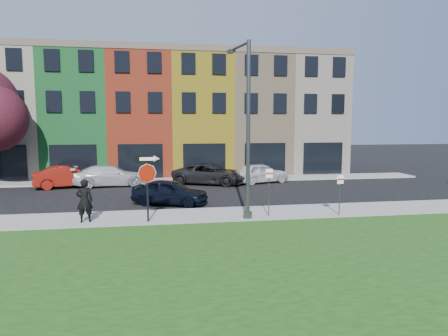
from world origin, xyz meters
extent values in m
plane|color=black|center=(0.00, 0.00, 0.00)|extent=(120.00, 120.00, 0.00)
cube|color=gray|center=(2.00, 3.00, 0.06)|extent=(40.00, 3.00, 0.12)
cube|color=gray|center=(-3.00, 15.00, 0.06)|extent=(40.00, 2.40, 0.12)
cube|color=beige|center=(-15.00, 21.20, 5.00)|extent=(5.00, 10.00, 10.00)
cube|color=#248639|center=(-10.00, 21.20, 5.00)|extent=(5.00, 10.00, 10.00)
cube|color=#C03B20|center=(-5.00, 21.20, 5.00)|extent=(5.00, 10.00, 10.00)
cube|color=gold|center=(0.00, 21.20, 5.00)|extent=(5.00, 10.00, 10.00)
cube|color=#998363|center=(5.00, 21.20, 5.00)|extent=(5.00, 10.00, 10.00)
cube|color=beige|center=(10.00, 21.20, 5.00)|extent=(5.00, 10.00, 10.00)
cube|color=black|center=(-2.50, 16.14, 1.50)|extent=(30.00, 0.12, 2.60)
cylinder|color=black|center=(-4.09, 2.04, 1.55)|extent=(0.08, 0.08, 2.86)
cylinder|color=white|center=(-4.09, 2.02, 2.27)|extent=(0.85, 0.05, 0.85)
cylinder|color=#961808|center=(-4.09, 2.00, 2.27)|extent=(0.81, 0.04, 0.81)
cube|color=black|center=(-4.09, 2.02, 2.89)|extent=(1.05, 0.07, 0.34)
cube|color=white|center=(-4.09, 1.99, 2.89)|extent=(0.66, 0.04, 0.14)
imported|color=black|center=(-6.81, 2.43, 1.07)|extent=(0.86, 0.71, 1.90)
imported|color=black|center=(-3.02, 6.16, 0.70)|extent=(4.68, 5.33, 1.40)
imported|color=maroon|center=(-9.71, 13.12, 0.76)|extent=(3.79, 5.37, 1.52)
imported|color=#BCBCC1|center=(-6.99, 13.30, 0.74)|extent=(3.17, 5.53, 1.47)
imported|color=black|center=(0.05, 13.11, 0.74)|extent=(6.41, 7.16, 1.48)
imported|color=silver|center=(3.81, 13.11, 0.74)|extent=(4.26, 5.36, 1.48)
cylinder|color=#424547|center=(0.37, 2.00, 4.07)|extent=(0.18, 0.18, 7.90)
cylinder|color=#424547|center=(0.37, 2.00, 0.27)|extent=(0.40, 0.40, 0.30)
cylinder|color=#424547|center=(0.18, 2.98, 7.92)|extent=(0.50, 1.99, 0.12)
cube|color=#424547|center=(-0.03, 4.06, 7.87)|extent=(0.35, 0.59, 0.16)
cylinder|color=#424547|center=(1.44, 2.27, 1.28)|extent=(0.05, 0.05, 2.33)
cube|color=white|center=(1.44, 2.24, 2.12)|extent=(0.30, 0.14, 0.42)
cube|color=#961808|center=(1.44, 2.22, 2.12)|extent=(0.30, 0.13, 0.06)
cylinder|color=#424547|center=(4.76, 1.90, 1.11)|extent=(0.05, 0.05, 1.98)
cube|color=white|center=(4.76, 1.87, 1.82)|extent=(0.32, 0.06, 0.42)
cube|color=#961808|center=(4.76, 1.85, 1.82)|extent=(0.32, 0.05, 0.06)
camera|label=1|loc=(-3.56, -15.41, 4.45)|focal=32.00mm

